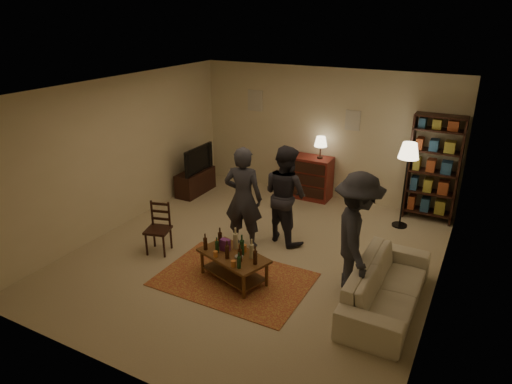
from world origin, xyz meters
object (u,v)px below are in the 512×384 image
Objects in this scene: person_right at (285,194)px; floor_lamp at (408,157)px; tv_stand at (195,176)px; dresser at (308,176)px; bookshelf at (433,168)px; dining_chair at (159,226)px; person_by_sofa at (356,235)px; coffee_table at (233,257)px; sofa at (387,286)px; person_left at (243,198)px.

floor_lamp is at bearing -116.33° from person_right.
dresser is (2.25, 0.91, 0.09)m from tv_stand.
dining_chair is at bearing -137.66° from bookshelf.
dining_chair is 3.23m from person_by_sofa.
bookshelf is (2.19, 3.59, 0.65)m from coffee_table.
coffee_table is 1.80m from person_by_sofa.
tv_stand is at bearing 64.66° from sofa.
dining_chair is 0.82× the size of tv_stand.
tv_stand is 5.14m from sofa.
person_by_sofa is at bearing -57.66° from dresser.
dining_chair is 0.51× the size of person_right.
sofa is at bearing -82.63° from floor_lamp.
sofa is (4.64, -2.20, -0.08)m from tv_stand.
person_by_sofa reaches higher than dresser.
dining_chair is at bearing -139.92° from floor_lamp.
person_left is (1.15, 0.79, 0.43)m from dining_chair.
bookshelf reaches higher than floor_lamp.
sofa is 2.36m from person_right.
floor_lamp is at bearing 58.99° from coffee_table.
coffee_table is 0.56× the size of sofa.
tv_stand is at bearing -168.20° from bookshelf.
tv_stand is 0.51× the size of sofa.
bookshelf is at bearing 11.80° from tv_stand.
bookshelf reaches higher than dining_chair.
coffee_table is 0.67× the size of person_left.
coffee_table is 0.86× the size of dresser.
person_by_sofa is (3.18, 0.34, 0.45)m from dining_chair.
floor_lamp is 0.94× the size of person_right.
person_right reaches higher than dresser.
tv_stand is at bearing 41.29° from person_by_sofa.
tv_stand is 2.89m from person_right.
person_left is (-0.38, 0.99, 0.49)m from coffee_table.
dining_chair is 4.46m from floor_lamp.
dining_chair is at bearing 93.29° from sofa.
dining_chair reaches higher than sofa.
dresser is 2.50m from bookshelf.
floor_lamp reaches higher than sofa.
person_left is 0.98× the size of person_by_sofa.
coffee_table is 3.53m from dresser.
person_left is at bearing -134.64° from bookshelf.
dresser is 0.80× the size of person_right.
bookshelf is at bearing -0.82° from sofa.
bookshelf reaches higher than sofa.
dresser is (-0.25, 3.52, 0.09)m from coffee_table.
dresser is at bearing 165.98° from floor_lamp.
coffee_table is at bearing 98.72° from person_left.
dining_chair is 0.41× the size of sofa.
sofa is at bearing -12.56° from dining_chair.
coffee_table is 0.65× the size of person_by_sofa.
person_left is 0.74m from person_right.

